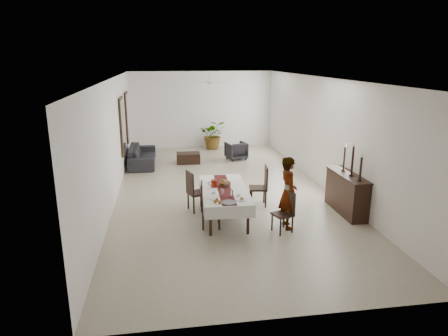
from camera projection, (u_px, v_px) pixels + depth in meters
floor at (223, 190)px, 11.65m from camera, size 6.00×12.00×0.00m
ceiling at (223, 78)px, 10.80m from camera, size 6.00×12.00×0.02m
wall_back at (202, 110)px, 16.94m from camera, size 6.00×0.02×3.20m
wall_front at (288, 218)px, 5.51m from camera, size 6.00×0.02×3.20m
wall_left at (113, 140)px, 10.78m from camera, size 0.02×12.00×3.20m
wall_right at (324, 133)px, 11.66m from camera, size 0.02×12.00×3.20m
dining_table_top at (224, 190)px, 9.57m from camera, size 1.04×2.28×0.05m
table_leg_fl at (210, 222)px, 8.60m from camera, size 0.07×0.07×0.65m
table_leg_fr at (248, 220)px, 8.68m from camera, size 0.07×0.07×0.65m
table_leg_bl at (205, 190)px, 10.64m from camera, size 0.07×0.07×0.65m
table_leg_br at (235, 189)px, 10.72m from camera, size 0.07×0.07×0.65m
tablecloth_top at (224, 189)px, 9.56m from camera, size 1.21×2.45×0.01m
tablecloth_drape_left at (202, 195)px, 9.54m from camera, size 0.12×2.40×0.28m
tablecloth_drape_right at (247, 193)px, 9.65m from camera, size 0.12×2.40×0.28m
tablecloth_drape_near at (230, 213)px, 8.45m from camera, size 1.10×0.06×0.28m
tablecloth_drape_far at (219, 180)px, 10.74m from camera, size 1.10×0.06×0.28m
table_runner at (224, 189)px, 9.56m from camera, size 0.44×2.34×0.00m
red_pitcher at (214, 184)px, 9.64m from camera, size 0.15×0.15×0.19m
pitcher_handle at (211, 184)px, 9.64m from camera, size 0.11×0.02×0.11m
wine_glass_near at (232, 194)px, 8.97m from camera, size 0.07×0.07×0.16m
wine_glass_mid at (222, 193)px, 9.04m from camera, size 0.07×0.07×0.16m
wine_glass_far at (226, 185)px, 9.59m from camera, size 0.07×0.07×0.16m
teacup_right at (239, 195)px, 9.04m from camera, size 0.08×0.08×0.06m
saucer_right at (239, 196)px, 9.05m from camera, size 0.14×0.14×0.01m
teacup_left at (214, 192)px, 9.21m from camera, size 0.08×0.08×0.06m
saucer_left at (214, 193)px, 9.22m from camera, size 0.14×0.14×0.01m
plate_near_right at (242, 200)px, 8.78m from camera, size 0.22×0.22×0.01m
bread_near_right at (242, 199)px, 8.78m from camera, size 0.08×0.08×0.08m
plate_near_left at (215, 199)px, 8.86m from camera, size 0.22×0.22×0.01m
plate_far_left at (210, 182)px, 10.02m from camera, size 0.22×0.22×0.01m
serving_tray at (229, 203)px, 8.62m from camera, size 0.34×0.34×0.02m
jam_jar_a at (220, 202)px, 8.56m from camera, size 0.06×0.06×0.07m
jam_jar_b at (215, 201)px, 8.61m from camera, size 0.06×0.06×0.07m
jam_jar_c at (217, 200)px, 8.70m from camera, size 0.06×0.06×0.07m
fruit_basket at (225, 184)px, 9.77m from camera, size 0.28×0.28×0.09m
fruit_red at (226, 181)px, 9.78m from camera, size 0.08×0.08×0.08m
fruit_green at (223, 181)px, 9.78m from camera, size 0.07×0.07×0.07m
fruit_yellow at (225, 182)px, 9.71m from camera, size 0.08×0.08×0.08m
chair_right_near_seat at (282, 214)px, 8.78m from camera, size 0.50×0.50×0.04m
chair_right_near_leg_fl at (292, 225)px, 8.77m from camera, size 0.05×0.05×0.39m
chair_right_near_leg_fr at (284, 220)px, 9.05m from camera, size 0.05×0.05×0.39m
chair_right_near_leg_bl at (280, 228)px, 8.63m from camera, size 0.05×0.05×0.39m
chair_right_near_leg_br at (272, 222)px, 8.90m from camera, size 0.05×0.05×0.39m
chair_right_near_back at (290, 202)px, 8.79m from camera, size 0.16×0.38×0.50m
chair_right_far_seat at (258, 188)px, 10.36m from camera, size 0.50×0.50×0.05m
chair_right_far_leg_fl at (266, 199)px, 10.26m from camera, size 0.05×0.05×0.44m
chair_right_far_leg_fr at (264, 195)px, 10.61m from camera, size 0.05×0.05×0.44m
chair_right_far_leg_bl at (252, 200)px, 10.25m from camera, size 0.05×0.05×0.44m
chair_right_far_leg_br at (250, 195)px, 10.60m from camera, size 0.05×0.05×0.44m
chair_right_far_back at (266, 177)px, 10.29m from camera, size 0.10×0.45×0.57m
chair_left_near_seat at (211, 208)px, 9.02m from camera, size 0.49×0.49×0.05m
chair_left_near_leg_fl at (203, 215)px, 9.25m from camera, size 0.05×0.05×0.44m
chair_left_near_leg_fr at (203, 221)px, 8.90m from camera, size 0.05×0.05×0.44m
chair_left_near_leg_bl at (219, 215)px, 9.27m from camera, size 0.05×0.05×0.44m
chair_left_near_leg_br at (219, 221)px, 8.92m from camera, size 0.05×0.05×0.44m
chair_left_near_back at (202, 195)px, 8.93m from camera, size 0.09×0.45×0.57m
chair_left_far_seat at (197, 193)px, 10.02m from camera, size 0.56×0.56×0.05m
chair_left_far_leg_fl at (188, 201)px, 10.16m from camera, size 0.06×0.06×0.43m
chair_left_far_leg_fr at (194, 205)px, 9.85m from camera, size 0.06×0.06×0.43m
chair_left_far_leg_bl at (201, 199)px, 10.32m from camera, size 0.06×0.06×0.43m
chair_left_far_leg_br at (207, 203)px, 10.01m from camera, size 0.06×0.06×0.43m
chair_left_far_back at (190, 183)px, 9.85m from camera, size 0.18×0.43×0.56m
woman at (288, 193)px, 8.91m from camera, size 0.42×0.61×1.65m
sideboard_body at (346, 194)px, 9.90m from camera, size 0.43×1.60×0.96m
sideboard_top at (348, 175)px, 9.76m from camera, size 0.47×1.66×0.03m
candlestick_near_base at (360, 180)px, 9.20m from camera, size 0.11×0.11×0.03m
candlestick_near_shaft at (361, 169)px, 9.12m from camera, size 0.05×0.05×0.53m
candlestick_near_candle at (362, 156)px, 9.04m from camera, size 0.04×0.04×0.09m
candlestick_mid_base at (351, 175)px, 9.60m from camera, size 0.11×0.11×0.03m
candlestick_mid_shaft at (352, 161)px, 9.51m from camera, size 0.05×0.05×0.69m
candlestick_mid_candle at (354, 145)px, 9.40m from camera, size 0.04×0.04×0.09m
candlestick_far_base at (343, 170)px, 10.01m from camera, size 0.11×0.11×0.03m
candlestick_far_shaft at (344, 159)px, 9.93m from camera, size 0.05×0.05×0.59m
candlestick_far_candle at (346, 145)px, 9.84m from camera, size 0.04×0.04×0.09m
sofa at (142, 155)px, 14.38m from camera, size 0.91×2.30×0.67m
armchair at (236, 151)px, 15.15m from camera, size 0.86×0.87×0.66m
coffee_table at (188, 158)px, 14.62m from camera, size 0.86×0.58×0.38m
potted_plant at (213, 135)px, 16.81m from camera, size 1.20×1.07×1.21m
mirror_frame_near at (122, 126)px, 12.88m from camera, size 0.06×1.05×1.85m
mirror_glass_near at (123, 126)px, 12.89m from camera, size 0.01×0.90×1.70m
mirror_frame_far at (127, 117)px, 14.88m from camera, size 0.06×1.05×1.85m
mirror_glass_far at (128, 117)px, 14.89m from camera, size 0.01×0.90×1.70m
fan_rod at (210, 77)px, 13.68m from camera, size 0.04×0.04×0.20m
fan_hub at (210, 83)px, 13.73m from camera, size 0.16×0.16×0.08m
fan_blade_n at (209, 82)px, 14.07m from camera, size 0.10×0.55×0.01m
fan_blade_s at (211, 83)px, 13.40m from camera, size 0.10×0.55×0.01m
fan_blade_e at (220, 83)px, 13.78m from camera, size 0.55×0.10×0.01m
fan_blade_w at (200, 83)px, 13.68m from camera, size 0.55×0.10×0.01m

